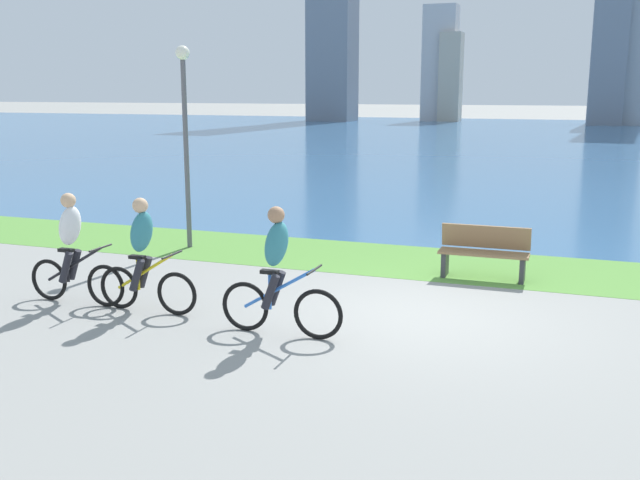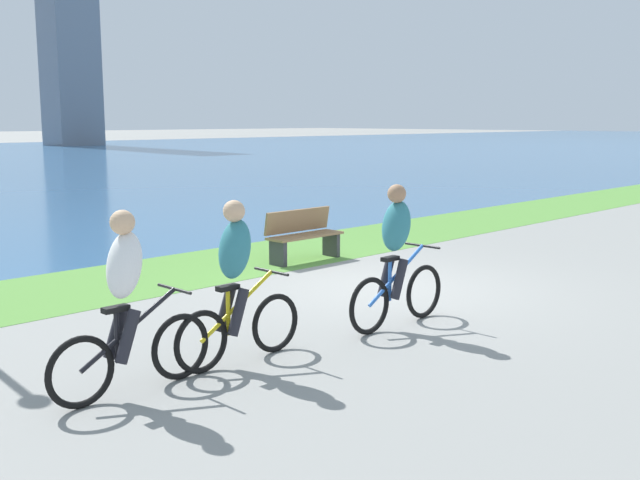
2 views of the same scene
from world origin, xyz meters
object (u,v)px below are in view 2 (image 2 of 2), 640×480
object	(u,v)px
cyclist_trailing	(236,283)
bench_near_path	(303,235)
cyclist_lead	(397,257)
cyclist_distant_rear	(127,304)

from	to	relation	value
cyclist_trailing	bench_near_path	xyz separation A→B (m)	(4.39, 3.58, -0.38)
bench_near_path	cyclist_lead	bearing A→B (deg)	-119.47
cyclist_lead	cyclist_trailing	xyz separation A→B (m)	(-2.21, 0.28, -0.01)
cyclist_distant_rear	cyclist_trailing	bearing A→B (deg)	-0.25
cyclist_trailing	bench_near_path	bearing A→B (deg)	39.18
cyclist_lead	cyclist_distant_rear	world-z (taller)	cyclist_lead
cyclist_lead	cyclist_trailing	bearing A→B (deg)	172.88
cyclist_lead	cyclist_distant_rear	bearing A→B (deg)	175.33
cyclist_trailing	cyclist_lead	bearing A→B (deg)	-7.12
cyclist_lead	bench_near_path	bearing A→B (deg)	60.53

